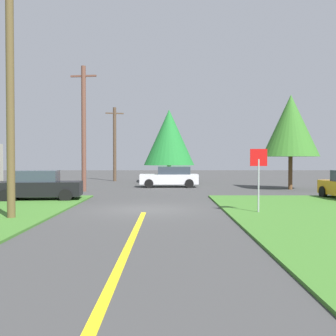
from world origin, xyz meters
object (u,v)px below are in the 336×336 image
object	(u,v)px
stop_sign	(260,169)
utility_pole_mid	(85,127)
utility_pole_near	(12,93)
parked_car_near_building	(39,186)
car_approaching_junction	(171,177)
oak_tree_left	(292,126)
pine_tree_center	(170,137)
utility_pole_far	(116,143)

from	to	relation	value
stop_sign	utility_pole_mid	bearing A→B (deg)	-50.95
stop_sign	utility_pole_near	xyz separation A→B (m)	(-9.49, -1.55, 2.83)
parked_car_near_building	car_approaching_junction	world-z (taller)	same
oak_tree_left	pine_tree_center	size ratio (longest dim) A/B	1.01
car_approaching_junction	utility_pole_far	distance (m)	10.63
car_approaching_junction	utility_pole_near	size ratio (longest dim) A/B	0.50
car_approaching_junction	utility_pole_far	bearing A→B (deg)	-58.46
oak_tree_left	utility_pole_near	bearing A→B (deg)	-135.34
stop_sign	utility_pole_near	world-z (taller)	utility_pole_near
utility_pole_far	pine_tree_center	world-z (taller)	utility_pole_far
stop_sign	car_approaching_junction	distance (m)	15.80
utility_pole_mid	utility_pole_far	distance (m)	12.77
parked_car_near_building	car_approaching_junction	distance (m)	12.45
oak_tree_left	utility_pole_mid	bearing A→B (deg)	-172.94
utility_pole_near	utility_pole_mid	distance (m)	12.75
parked_car_near_building	utility_pole_far	distance (m)	19.09
utility_pole_near	oak_tree_left	distance (m)	20.73
utility_pole_mid	pine_tree_center	distance (m)	11.51
pine_tree_center	stop_sign	bearing A→B (deg)	-80.34
parked_car_near_building	utility_pole_mid	distance (m)	7.12
parked_car_near_building	pine_tree_center	xyz separation A→B (m)	(7.07, 15.94, 3.42)
stop_sign	car_approaching_junction	world-z (taller)	stop_sign
parked_car_near_building	utility_pole_far	size ratio (longest dim) A/B	0.62
car_approaching_junction	utility_pole_near	world-z (taller)	utility_pole_near
utility_pole_mid	stop_sign	bearing A→B (deg)	-49.82
car_approaching_junction	pine_tree_center	bearing A→B (deg)	-90.45
utility_pole_mid	parked_car_near_building	bearing A→B (deg)	-101.28
utility_pole_near	oak_tree_left	xyz separation A→B (m)	(14.74, 14.57, -0.03)
utility_pole_far	stop_sign	bearing A→B (deg)	-69.34
utility_pole_mid	pine_tree_center	world-z (taller)	utility_pole_mid
utility_pole_mid	pine_tree_center	bearing A→B (deg)	59.37
car_approaching_junction	utility_pole_mid	size ratio (longest dim) A/B	0.54
utility_pole_far	car_approaching_junction	bearing A→B (deg)	-57.29
utility_pole_near	pine_tree_center	xyz separation A→B (m)	(5.90, 22.66, -0.45)
oak_tree_left	pine_tree_center	xyz separation A→B (m)	(-8.85, 8.08, -0.42)
parked_car_near_building	oak_tree_left	bearing A→B (deg)	20.31
stop_sign	parked_car_near_building	xyz separation A→B (m)	(-10.66, 5.17, -1.04)
parked_car_near_building	car_approaching_junction	bearing A→B (deg)	49.04
stop_sign	oak_tree_left	xyz separation A→B (m)	(5.26, 13.02, 2.80)
parked_car_near_building	pine_tree_center	world-z (taller)	pine_tree_center
utility_pole_near	utility_pole_far	world-z (taller)	utility_pole_near
utility_pole_far	oak_tree_left	distance (m)	18.01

